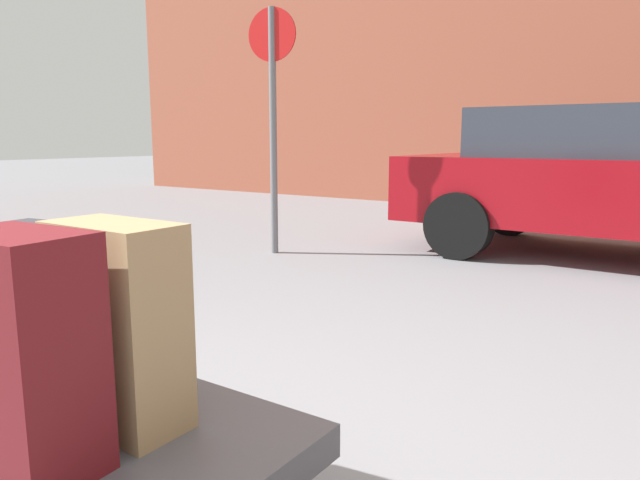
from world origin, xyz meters
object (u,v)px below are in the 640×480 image
at_px(luggage_cart, 87,440).
at_px(no_parking_sign, 273,104).
at_px(suitcase_maroon_rear_right, 22,355).
at_px(duffel_bag_charcoal_topmost_pile, 36,259).
at_px(suitcase_tan_front_right, 118,325).
at_px(duffel_bag_teal_rear_left, 43,338).
at_px(parked_car, 634,179).

relative_size(luggage_cart, no_parking_sign, 0.53).
height_order(suitcase_maroon_rear_right, duffel_bag_charcoal_topmost_pile, suitcase_maroon_rear_right).
distance_m(suitcase_tan_front_right, suitcase_maroon_rear_right, 0.28).
bearing_deg(duffel_bag_teal_rear_left, suitcase_tan_front_right, -11.40).
bearing_deg(suitcase_maroon_rear_right, duffel_bag_teal_rear_left, 141.94).
relative_size(duffel_bag_charcoal_topmost_pile, no_parking_sign, 0.15).
relative_size(duffel_bag_charcoal_topmost_pile, parked_car, 0.08).
bearing_deg(no_parking_sign, suitcase_maroon_rear_right, -58.71).
relative_size(duffel_bag_teal_rear_left, suitcase_maroon_rear_right, 0.91).
bearing_deg(parked_car, duffel_bag_teal_rear_left, -101.69).
height_order(duffel_bag_teal_rear_left, duffel_bag_charcoal_topmost_pile, duffel_bag_charcoal_topmost_pile).
xyz_separation_m(luggage_cart, no_parking_sign, (-2.21, 3.62, 1.19)).
xyz_separation_m(parked_car, no_parking_sign, (-2.98, -1.63, 0.70)).
relative_size(luggage_cart, suitcase_tan_front_right, 2.19).
height_order(luggage_cart, no_parking_sign, no_parking_sign).
distance_m(luggage_cart, suitcase_maroon_rear_right, 0.45).
relative_size(suitcase_tan_front_right, suitcase_maroon_rear_right, 0.98).
height_order(suitcase_maroon_rear_right, parked_car, parked_car).
bearing_deg(duffel_bag_teal_rear_left, suitcase_maroon_rear_right, -42.83).
xyz_separation_m(duffel_bag_teal_rear_left, suitcase_maroon_rear_right, (0.44, -0.30, 0.13)).
height_order(suitcase_tan_front_right, suitcase_maroon_rear_right, suitcase_maroon_rear_right).
xyz_separation_m(luggage_cart, parked_car, (0.76, 5.25, 0.49)).
relative_size(duffel_bag_teal_rear_left, duffel_bag_charcoal_topmost_pile, 1.48).
bearing_deg(no_parking_sign, duffel_bag_charcoal_topmost_pile, -61.84).
distance_m(suitcase_tan_front_right, parked_car, 5.25).
xyz_separation_m(luggage_cart, duffel_bag_teal_rear_left, (-0.31, 0.07, 0.23)).
bearing_deg(no_parking_sign, duffel_bag_teal_rear_left, -61.84).
bearing_deg(duffel_bag_charcoal_topmost_pile, parked_car, 70.47).
distance_m(luggage_cart, duffel_bag_charcoal_topmost_pile, 0.59).
bearing_deg(suitcase_maroon_rear_right, luggage_cart, 115.61).
xyz_separation_m(duffel_bag_teal_rear_left, parked_car, (1.07, 5.19, 0.26)).
xyz_separation_m(luggage_cart, suitcase_tan_front_right, (0.12, 0.04, 0.36)).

